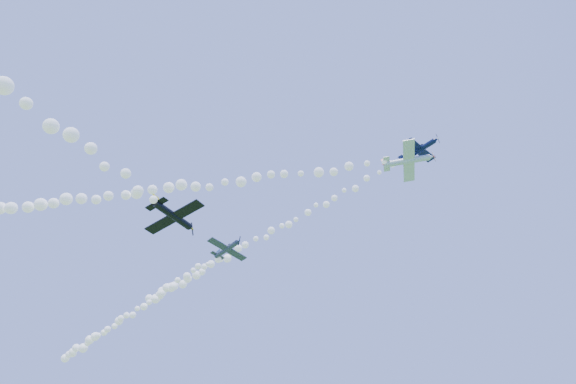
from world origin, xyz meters
The scene contains 7 objects.
plane_white centered at (20.08, 1.31, 50.49)m, with size 8.01×8.46×2.23m.
smoke_trail_white centered at (-17.59, -12.55, 50.16)m, with size 71.00×27.98×3.33m, color white, non-canonical shape.
plane_navy centered at (22.03, 1.38, 51.86)m, with size 6.84×7.25×1.83m.
smoke_trail_navy centered at (-16.08, 11.13, 51.64)m, with size 72.35×20.38×2.71m, color white, non-canonical shape.
plane_grey centered at (-9.62, -3.49, 41.29)m, with size 6.64×7.00×1.94m.
smoke_trail_grey centered at (-42.67, 7.36, 40.89)m, with size 62.43×22.14×3.06m, color white, non-canonical shape.
plane_black centered at (-6.51, -18.98, 37.28)m, with size 8.32×8.20×2.48m.
Camera 1 is at (31.98, -55.86, 2.00)m, focal length 30.00 mm.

